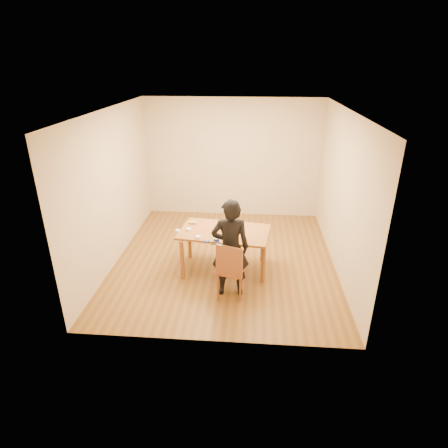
# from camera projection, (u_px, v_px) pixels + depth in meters

# --- Properties ---
(room_shell) EXTENTS (4.00, 4.50, 2.70)m
(room_shell) POSITION_uv_depth(u_px,v_px,m) (227.00, 184.00, 6.80)
(room_shell) COLOR brown
(room_shell) RESTS_ON ground
(dining_table) EXTENTS (1.61, 1.08, 0.04)m
(dining_table) POSITION_uv_depth(u_px,v_px,m) (224.00, 232.00, 6.41)
(dining_table) COLOR brown
(dining_table) RESTS_ON floor
(dining_chair) EXTENTS (0.52, 0.52, 0.04)m
(dining_chair) POSITION_uv_depth(u_px,v_px,m) (230.00, 270.00, 5.80)
(dining_chair) COLOR brown
(dining_chair) RESTS_ON floor
(cake_plate) EXTENTS (0.29, 0.29, 0.02)m
(cake_plate) POSITION_uv_depth(u_px,v_px,m) (230.00, 231.00, 6.38)
(cake_plate) COLOR red
(cake_plate) RESTS_ON dining_table
(cake) EXTENTS (0.21, 0.21, 0.07)m
(cake) POSITION_uv_depth(u_px,v_px,m) (230.00, 228.00, 6.36)
(cake) COLOR white
(cake) RESTS_ON cake_plate
(frosting_dome) EXTENTS (0.21, 0.21, 0.03)m
(frosting_dome) POSITION_uv_depth(u_px,v_px,m) (230.00, 226.00, 6.34)
(frosting_dome) COLOR white
(frosting_dome) RESTS_ON cake
(frosting_tub) EXTENTS (0.08, 0.08, 0.07)m
(frosting_tub) POSITION_uv_depth(u_px,v_px,m) (216.00, 240.00, 6.01)
(frosting_tub) COLOR white
(frosting_tub) RESTS_ON dining_table
(frosting_lid) EXTENTS (0.09, 0.09, 0.01)m
(frosting_lid) POSITION_uv_depth(u_px,v_px,m) (207.00, 241.00, 6.04)
(frosting_lid) COLOR #17319B
(frosting_lid) RESTS_ON dining_table
(frosting_dollop) EXTENTS (0.04, 0.04, 0.02)m
(frosting_dollop) POSITION_uv_depth(u_px,v_px,m) (206.00, 240.00, 6.04)
(frosting_dollop) COLOR white
(frosting_dollop) RESTS_ON frosting_lid
(ramekin_green) EXTENTS (0.09, 0.09, 0.04)m
(ramekin_green) POSITION_uv_depth(u_px,v_px,m) (198.00, 237.00, 6.13)
(ramekin_green) COLOR white
(ramekin_green) RESTS_ON dining_table
(ramekin_yellow) EXTENTS (0.08, 0.08, 0.04)m
(ramekin_yellow) POSITION_uv_depth(u_px,v_px,m) (189.00, 230.00, 6.40)
(ramekin_yellow) COLOR white
(ramekin_yellow) RESTS_ON dining_table
(ramekin_multi) EXTENTS (0.08, 0.08, 0.04)m
(ramekin_multi) POSITION_uv_depth(u_px,v_px,m) (178.00, 231.00, 6.35)
(ramekin_multi) COLOR white
(ramekin_multi) RESTS_ON dining_table
(candy_box_pink) EXTENTS (0.14, 0.07, 0.02)m
(candy_box_pink) POSITION_uv_depth(u_px,v_px,m) (193.00, 223.00, 6.67)
(candy_box_pink) COLOR #DC336D
(candy_box_pink) RESTS_ON dining_table
(candy_box_green) EXTENTS (0.13, 0.08, 0.02)m
(candy_box_green) POSITION_uv_depth(u_px,v_px,m) (192.00, 222.00, 6.67)
(candy_box_green) COLOR green
(candy_box_green) RESTS_ON candy_box_pink
(spatula) EXTENTS (0.16, 0.09, 0.01)m
(spatula) POSITION_uv_depth(u_px,v_px,m) (216.00, 244.00, 5.94)
(spatula) COLOR black
(spatula) RESTS_ON dining_table
(person) EXTENTS (0.62, 0.44, 1.60)m
(person) POSITION_uv_depth(u_px,v_px,m) (230.00, 248.00, 5.70)
(person) COLOR black
(person) RESTS_ON floor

